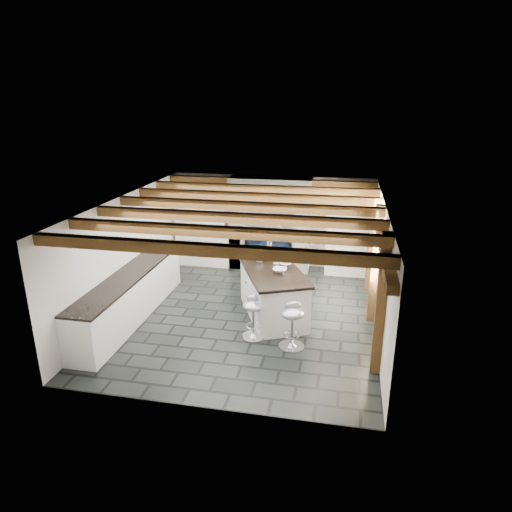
% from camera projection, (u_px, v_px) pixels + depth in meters
% --- Properties ---
extents(ground, '(6.00, 6.00, 0.00)m').
position_uv_depth(ground, '(247.00, 314.00, 9.18)').
color(ground, black).
rests_on(ground, ground).
extents(room_shell, '(6.00, 6.03, 6.00)m').
position_uv_depth(room_shell, '(234.00, 241.00, 10.26)').
color(room_shell, silver).
rests_on(room_shell, ground).
extents(range_cooker, '(1.00, 0.63, 0.99)m').
position_uv_depth(range_cooker, '(270.00, 250.00, 11.51)').
color(range_cooker, black).
rests_on(range_cooker, ground).
extents(kitchen_island, '(1.71, 2.19, 1.29)m').
position_uv_depth(kitchen_island, '(273.00, 292.00, 8.97)').
color(kitchen_island, white).
rests_on(kitchen_island, ground).
extents(bar_stool_near, '(0.52, 0.52, 0.83)m').
position_uv_depth(bar_stool_near, '(292.00, 320.00, 7.79)').
color(bar_stool_near, silver).
rests_on(bar_stool_near, ground).
extents(bar_stool_far, '(0.50, 0.50, 0.81)m').
position_uv_depth(bar_stool_far, '(253.00, 312.00, 8.12)').
color(bar_stool_far, silver).
rests_on(bar_stool_far, ground).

